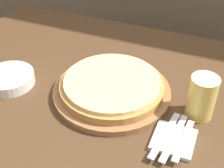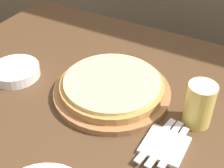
% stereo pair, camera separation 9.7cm
% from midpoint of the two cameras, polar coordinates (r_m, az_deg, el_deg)
% --- Properties ---
extents(pizza_on_board, '(0.37, 0.37, 0.06)m').
position_cam_midpoint_polar(pizza_on_board, '(0.97, -2.83, -0.78)').
color(pizza_on_board, '#99663D').
rests_on(pizza_on_board, dining_table).
extents(beer_glass, '(0.08, 0.08, 0.13)m').
position_cam_midpoint_polar(beer_glass, '(0.90, 13.23, -2.20)').
color(beer_glass, '#E5C65B').
rests_on(beer_glass, dining_table).
extents(side_bowl, '(0.16, 0.16, 0.04)m').
position_cam_midpoint_polar(side_bowl, '(1.09, -20.69, 0.80)').
color(side_bowl, silver).
rests_on(side_bowl, dining_table).
extents(napkin_stack, '(0.11, 0.11, 0.01)m').
position_cam_midpoint_polar(napkin_stack, '(0.85, 8.01, -10.23)').
color(napkin_stack, silver).
rests_on(napkin_stack, dining_table).
extents(fork, '(0.04, 0.19, 0.00)m').
position_cam_midpoint_polar(fork, '(0.85, 6.41, -9.41)').
color(fork, silver).
rests_on(fork, napkin_stack).
extents(dinner_knife, '(0.04, 0.19, 0.00)m').
position_cam_midpoint_polar(dinner_knife, '(0.84, 8.06, -9.84)').
color(dinner_knife, silver).
rests_on(dinner_knife, napkin_stack).
extents(spoon, '(0.03, 0.16, 0.00)m').
position_cam_midpoint_polar(spoon, '(0.84, 9.72, -10.27)').
color(spoon, silver).
rests_on(spoon, napkin_stack).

